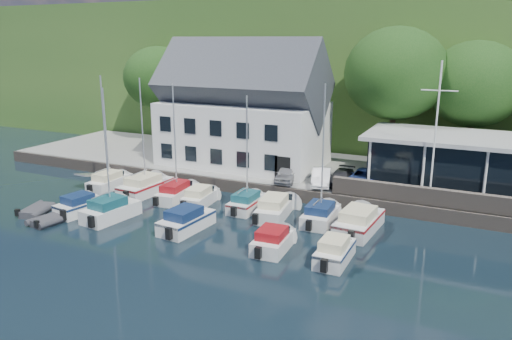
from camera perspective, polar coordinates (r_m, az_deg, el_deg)
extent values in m
plane|color=black|center=(28.74, -3.86, -9.83)|extent=(180.00, 180.00, 0.00)
cube|color=gray|center=(43.77, 7.35, -0.49)|extent=(60.00, 13.00, 1.00)
cube|color=#5B5249|center=(37.88, 4.26, -2.84)|extent=(60.00, 0.30, 1.00)
cube|color=#2F5620|center=(85.79, 17.08, 11.53)|extent=(160.00, 75.00, 16.00)
cube|color=#5C6F37|center=(92.94, 23.34, 16.25)|extent=(50.00, 30.00, 0.30)
cube|color=#5B5249|center=(35.67, 22.84, -3.28)|extent=(18.00, 0.50, 1.20)
imported|color=#A0A1A5|center=(39.43, 3.50, -0.42)|extent=(2.10, 3.85, 1.24)
imported|color=silver|center=(38.77, 7.49, -0.76)|extent=(2.31, 4.11, 1.28)
imported|color=#2B2C30|center=(39.20, 9.69, -0.82)|extent=(1.59, 3.80, 1.10)
imported|color=#304995|center=(38.93, 12.23, -0.84)|extent=(1.80, 4.09, 1.37)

